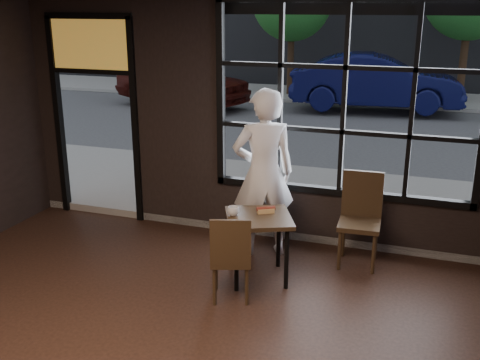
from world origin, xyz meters
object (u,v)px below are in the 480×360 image
at_px(cafe_table, 258,247).
at_px(chair_near, 231,256).
at_px(navy_car, 375,82).
at_px(man, 264,173).

xyz_separation_m(cafe_table, chair_near, (-0.14, -0.49, 0.09)).
bearing_deg(cafe_table, navy_car, 65.05).
xyz_separation_m(chair_near, man, (-0.01, 1.13, 0.53)).
relative_size(cafe_table, man, 0.37).
distance_m(man, navy_car, 9.66).
distance_m(cafe_table, navy_car, 10.31).
distance_m(cafe_table, chair_near, 0.51).
bearing_deg(navy_car, chair_near, 172.08).
relative_size(chair_near, man, 0.46).
height_order(man, navy_car, man).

